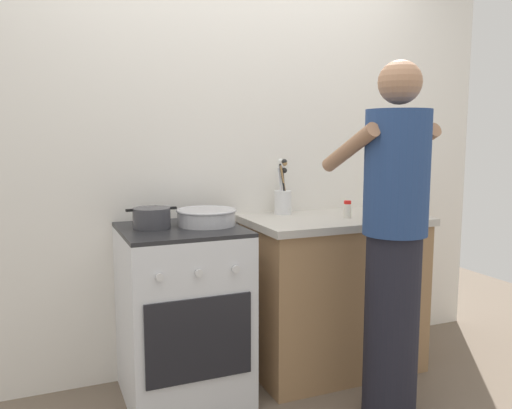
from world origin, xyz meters
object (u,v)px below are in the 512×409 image
object	(u,v)px
stove_range	(183,313)
spice_bottle	(347,210)
mixing_bowl	(207,216)
oil_bottle	(382,199)
utensil_crock	(283,197)
person	(394,243)
pot	(152,218)

from	to	relation	value
stove_range	spice_bottle	xyz separation A→B (m)	(0.94, -0.06, 0.50)
spice_bottle	mixing_bowl	bearing A→B (deg)	174.37
spice_bottle	oil_bottle	xyz separation A→B (m)	(0.22, -0.03, 0.05)
stove_range	spice_bottle	size ratio (longest dim) A/B	9.20
utensil_crock	oil_bottle	bearing A→B (deg)	-31.19
spice_bottle	person	distance (m)	0.51
stove_range	mixing_bowl	size ratio (longest dim) A/B	2.88
pot	spice_bottle	size ratio (longest dim) A/B	2.58
spice_bottle	person	bearing A→B (deg)	-97.24
mixing_bowl	utensil_crock	size ratio (longest dim) A/B	0.95
stove_range	pot	xyz separation A→B (m)	(-0.14, 0.03, 0.50)
mixing_bowl	person	xyz separation A→B (m)	(0.74, -0.58, -0.09)
stove_range	utensil_crock	size ratio (longest dim) A/B	2.75
stove_range	utensil_crock	bearing A→B (deg)	16.92
pot	utensil_crock	size ratio (longest dim) A/B	0.77
utensil_crock	person	world-z (taller)	person
person	spice_bottle	bearing A→B (deg)	82.76
pot	spice_bottle	bearing A→B (deg)	-5.11
pot	stove_range	bearing A→B (deg)	-13.07
pot	mixing_bowl	bearing A→B (deg)	-3.63
pot	person	xyz separation A→B (m)	(1.02, -0.60, -0.09)
pot	mixing_bowl	world-z (taller)	pot
mixing_bowl	spice_bottle	distance (m)	0.81
utensil_crock	person	bearing A→B (deg)	-74.70
oil_bottle	pot	bearing A→B (deg)	174.49
utensil_crock	oil_bottle	size ratio (longest dim) A/B	1.34
stove_range	utensil_crock	xyz separation A→B (m)	(0.67, 0.20, 0.55)
stove_range	spice_bottle	distance (m)	1.07
mixing_bowl	spice_bottle	bearing A→B (deg)	-5.63
oil_bottle	person	world-z (taller)	person
stove_range	oil_bottle	xyz separation A→B (m)	(1.16, -0.09, 0.55)
utensil_crock	oil_bottle	xyz separation A→B (m)	(0.49, -0.30, 0.00)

